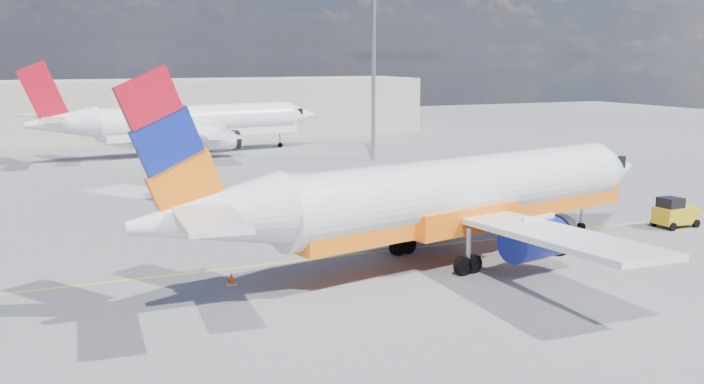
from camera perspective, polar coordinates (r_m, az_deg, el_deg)
name	(u,v)px	position (r m, az deg, el deg)	size (l,w,h in m)	color
ground	(380,267)	(42.69, 2.08, -5.47)	(240.00, 240.00, 0.00)	slate
taxi_line	(358,254)	(45.31, 0.40, -4.55)	(70.00, 0.15, 0.01)	yellow
terminal_main	(180,108)	(114.55, -12.41, 5.99)	(70.00, 14.00, 8.00)	beige
main_jet	(448,196)	(43.48, 7.03, -0.30)	(36.43, 27.95, 10.99)	white
second_jet	(190,123)	(93.04, -11.71, 4.94)	(36.05, 27.95, 10.88)	white
gse_tug	(675,213)	(56.48, 22.42, -1.41)	(2.93, 1.88, 2.04)	black
traffic_cone	(231,278)	(39.85, -8.76, -6.23)	(0.46, 0.46, 0.64)	white
floodlight_mast	(374,40)	(85.15, 1.59, 11.02)	(1.58, 1.58, 21.69)	#9B9CA3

